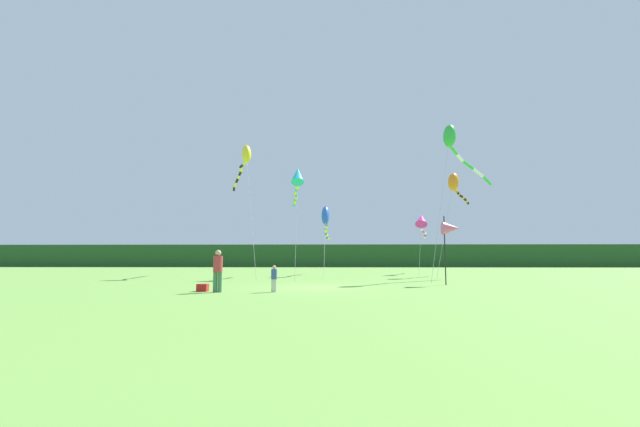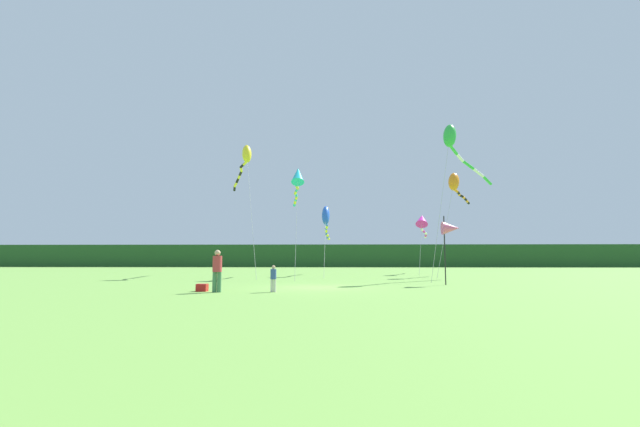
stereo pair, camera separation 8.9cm
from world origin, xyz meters
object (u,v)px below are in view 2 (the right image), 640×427
at_px(kite_green, 454,143).
at_px(person_adult, 217,269).
at_px(kite_yellow, 245,159).
at_px(kite_magenta, 422,221).
at_px(kite_blue, 326,219).
at_px(person_child, 273,277).
at_px(kite_cyan, 298,178).
at_px(cooler_box, 202,288).
at_px(banner_flag_pole, 451,229).
at_px(kite_orange, 455,184).

bearing_deg(kite_green, person_adult, -142.35).
height_order(kite_yellow, kite_magenta, kite_yellow).
xyz_separation_m(kite_magenta, kite_blue, (-8.34, -3.41, -0.04)).
bearing_deg(kite_yellow, person_child, -73.45).
bearing_deg(person_child, kite_green, 42.81).
height_order(kite_cyan, kite_blue, kite_cyan).
distance_m(cooler_box, kite_cyan, 14.43).
xyz_separation_m(banner_flag_pole, kite_magenta, (1.59, 14.65, 1.64)).
xyz_separation_m(cooler_box, banner_flag_pole, (11.72, 4.48, 2.77)).
relative_size(kite_orange, kite_green, 0.82).
relative_size(person_adult, cooler_box, 4.00).
distance_m(person_child, cooler_box, 3.10).
bearing_deg(person_adult, person_child, 4.18).
relative_size(person_adult, person_child, 1.58).
xyz_separation_m(person_child, cooler_box, (-3.06, 0.28, -0.46)).
distance_m(banner_flag_pole, kite_orange, 12.02).
relative_size(kite_orange, kite_blue, 0.94).
distance_m(kite_yellow, kite_blue, 7.96).
distance_m(kite_orange, kite_blue, 10.50).
xyz_separation_m(kite_cyan, kite_green, (10.50, -2.90, 1.73)).
relative_size(person_adult, kite_cyan, 0.21).
xyz_separation_m(person_adult, kite_blue, (4.22, 16.17, 3.55)).
xyz_separation_m(banner_flag_pole, kite_yellow, (-13.13, 10.27, 6.27)).
distance_m(cooler_box, kite_green, 18.59).
height_order(person_adult, cooler_box, person_adult).
bearing_deg(person_adult, kite_orange, 47.47).
bearing_deg(person_adult, kite_blue, 75.37).
relative_size(banner_flag_pole, kite_orange, 0.44).
xyz_separation_m(person_child, kite_orange, (12.04, 15.48, 6.59)).
bearing_deg(kite_magenta, banner_flag_pole, -96.18).
distance_m(kite_magenta, kite_cyan, 12.67).
xyz_separation_m(person_child, kite_magenta, (10.25, 19.41, 3.95)).
height_order(kite_magenta, kite_blue, kite_blue).
bearing_deg(cooler_box, kite_cyan, 76.37).
distance_m(person_adult, person_child, 2.34).
bearing_deg(person_adult, kite_green, 37.65).
xyz_separation_m(kite_yellow, kite_green, (14.88, -5.38, -0.30)).
bearing_deg(kite_blue, person_adult, -104.63).
height_order(person_adult, person_child, person_adult).
xyz_separation_m(kite_magenta, kite_orange, (1.80, -3.94, 2.64)).
xyz_separation_m(person_adult, kite_green, (12.72, 9.82, 7.93)).
height_order(banner_flag_pole, kite_yellow, kite_yellow).
bearing_deg(kite_orange, banner_flag_pole, -107.52).
relative_size(cooler_box, kite_cyan, 0.05).
bearing_deg(person_adult, cooler_box, 148.76).
height_order(kite_yellow, kite_orange, kite_yellow).
height_order(kite_yellow, kite_blue, kite_yellow).
distance_m(cooler_box, kite_yellow, 17.35).
height_order(person_adult, kite_yellow, kite_yellow).
xyz_separation_m(kite_orange, kite_green, (-1.63, -5.83, 1.69)).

